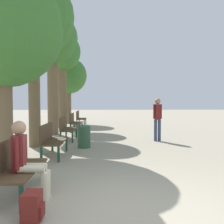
{
  "coord_description": "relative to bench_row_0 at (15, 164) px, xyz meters",
  "views": [
    {
      "loc": [
        -0.41,
        -3.54,
        1.64
      ],
      "look_at": [
        -0.14,
        3.87,
        1.3
      ],
      "focal_mm": 40.0,
      "sensor_mm": 36.0,
      "label": 1
    }
  ],
  "objects": [
    {
      "name": "pedestrian_near",
      "position": [
        3.72,
        5.62,
        0.45
      ],
      "size": [
        0.35,
        0.24,
        1.73
      ],
      "color": "#384260",
      "rests_on": "ground_plane"
    },
    {
      "name": "tree_row_1",
      "position": [
        -0.9,
        4.57,
        3.95
      ],
      "size": [
        2.85,
        2.85,
        5.98
      ],
      "color": "brown",
      "rests_on": "ground_plane"
    },
    {
      "name": "bench_row_3",
      "position": [
        0.0,
        9.02,
        0.0
      ],
      "size": [
        0.54,
        1.54,
        0.96
      ],
      "color": "#4C3823",
      "rests_on": "ground_plane"
    },
    {
      "name": "bench_row_4",
      "position": [
        0.0,
        12.03,
        0.0
      ],
      "size": [
        0.54,
        1.54,
        0.96
      ],
      "color": "#4C3823",
      "rests_on": "ground_plane"
    },
    {
      "name": "person_seated",
      "position": [
        0.25,
        -0.19,
        0.16
      ],
      "size": [
        0.61,
        0.34,
        1.31
      ],
      "color": "beige",
      "rests_on": "ground_plane"
    },
    {
      "name": "backpack",
      "position": [
        0.56,
        -0.96,
        -0.34
      ],
      "size": [
        0.27,
        0.31,
        0.4
      ],
      "color": "maroon",
      "rests_on": "ground_plane"
    },
    {
      "name": "trash_bin",
      "position": [
        0.86,
        4.33,
        -0.17
      ],
      "size": [
        0.45,
        0.45,
        0.74
      ],
      "color": "#2D5138",
      "rests_on": "ground_plane"
    },
    {
      "name": "ground_plane",
      "position": [
        1.93,
        -0.78,
        -0.54
      ],
      "size": [
        80.0,
        80.0,
        0.0
      ],
      "primitive_type": "plane",
      "color": "gray"
    },
    {
      "name": "bench_row_0",
      "position": [
        0.0,
        0.0,
        0.0
      ],
      "size": [
        0.54,
        1.54,
        0.96
      ],
      "color": "#4C3823",
      "rests_on": "ground_plane"
    },
    {
      "name": "tree_row_4",
      "position": [
        -0.9,
        13.4,
        2.82
      ],
      "size": [
        2.56,
        2.56,
        4.67
      ],
      "color": "brown",
      "rests_on": "ground_plane"
    },
    {
      "name": "tree_row_2",
      "position": [
        -0.9,
        7.83,
        3.9
      ],
      "size": [
        2.43,
        2.43,
        5.83
      ],
      "color": "brown",
      "rests_on": "ground_plane"
    },
    {
      "name": "bench_row_1",
      "position": [
        0.0,
        3.01,
        0.0
      ],
      "size": [
        0.54,
        1.54,
        0.96
      ],
      "color": "#4C3823",
      "rests_on": "ground_plane"
    },
    {
      "name": "bench_row_2",
      "position": [
        0.0,
        6.01,
        0.0
      ],
      "size": [
        0.54,
        1.54,
        0.96
      ],
      "color": "#4C3823",
      "rests_on": "ground_plane"
    },
    {
      "name": "tree_row_3",
      "position": [
        -0.9,
        10.61,
        3.74
      ],
      "size": [
        2.21,
        2.21,
        5.61
      ],
      "color": "brown",
      "rests_on": "ground_plane"
    },
    {
      "name": "tree_row_0",
      "position": [
        -0.9,
        1.89,
        2.84
      ],
      "size": [
        2.91,
        2.91,
        4.87
      ],
      "color": "brown",
      "rests_on": "ground_plane"
    }
  ]
}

